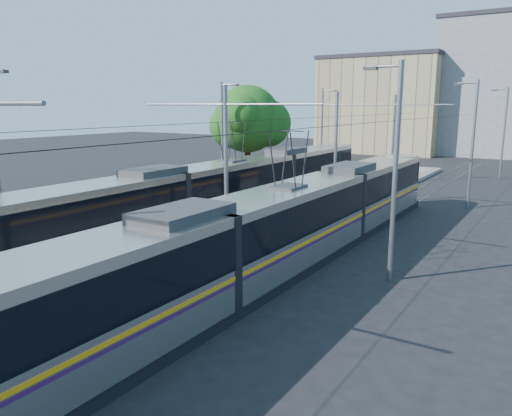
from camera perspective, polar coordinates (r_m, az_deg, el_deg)
The scene contains 12 objects.
ground at distance 17.34m, azimuth -19.20°, elevation -10.90°, with size 160.00×160.00×0.00m, color black.
platform at distance 30.32m, azimuth 6.62°, elevation -0.42°, with size 4.00×50.00×0.30m, color gray.
tactile_strip_left at distance 30.92m, azimuth 4.21°, elevation 0.16°, with size 0.70×50.00×0.01m, color gray.
tactile_strip_right at distance 29.70m, azimuth 9.14°, elevation -0.44°, with size 0.70×50.00×0.01m, color gray.
rails at distance 30.34m, azimuth 6.61°, elevation -0.67°, with size 8.71×70.00×0.03m.
tram_left at distance 28.93m, azimuth -2.69°, elevation 2.20°, with size 2.43×32.03×5.50m.
tram_right at distance 19.78m, azimuth 3.68°, elevation -1.82°, with size 2.43×31.44×5.50m.
catenary at distance 27.18m, azimuth 4.20°, elevation 7.55°, with size 9.20×70.00×7.00m.
street_lamps at distance 33.38m, azimuth 9.80°, elevation 7.59°, with size 15.18×38.22×8.00m.
shelter at distance 28.47m, azimuth 5.31°, elevation 1.50°, with size 0.88×1.13×2.21m.
tree at distance 37.42m, azimuth -0.38°, elevation 9.99°, with size 5.46×5.04×7.93m.
building_left at distance 73.38m, azimuth 14.53°, elevation 11.38°, with size 16.32×12.24×13.05m.
Camera 1 is at (12.80, -9.75, 6.47)m, focal length 35.00 mm.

